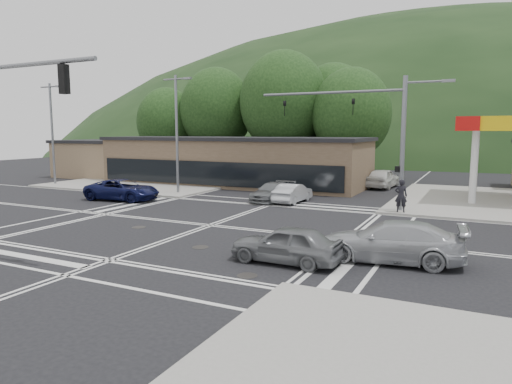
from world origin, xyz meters
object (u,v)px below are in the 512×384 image
at_px(car_blue_west, 122,190).
at_px(car_silver_east, 391,241).
at_px(car_grey_center, 286,244).
at_px(car_northbound, 273,192).
at_px(car_queue_a, 293,193).
at_px(car_queue_b, 383,178).
at_px(pedestrian, 401,196).

bearing_deg(car_blue_west, car_silver_east, -116.00).
height_order(car_grey_center, car_northbound, car_grey_center).
xyz_separation_m(car_queue_a, car_queue_b, (3.95, 10.93, 0.18)).
distance_m(car_queue_a, car_northbound, 1.50).
bearing_deg(pedestrian, car_blue_west, 0.27).
bearing_deg(car_queue_a, car_grey_center, 112.70).
bearing_deg(car_northbound, car_queue_b, 67.58).
bearing_deg(car_grey_center, car_silver_east, 118.65).
height_order(car_queue_b, pedestrian, pedestrian).
bearing_deg(car_blue_west, pedestrian, -86.97).
xyz_separation_m(car_northbound, pedestrian, (8.83, -1.50, 0.47)).
relative_size(car_grey_center, car_queue_a, 1.04).
bearing_deg(pedestrian, car_northbound, -17.91).
bearing_deg(car_grey_center, pedestrian, 169.41).
height_order(car_queue_b, car_northbound, car_queue_b).
bearing_deg(car_queue_a, car_queue_b, -107.81).
distance_m(car_grey_center, car_silver_east, 3.89).
height_order(car_queue_a, car_northbound, car_queue_a).
distance_m(car_silver_east, pedestrian, 10.21).
bearing_deg(car_northbound, pedestrian, -5.57).
relative_size(car_queue_a, car_queue_b, 0.81).
distance_m(car_northbound, pedestrian, 8.97).
relative_size(car_queue_a, car_northbound, 0.89).
distance_m(car_blue_west, pedestrian, 18.71).
bearing_deg(car_queue_b, car_blue_west, 49.87).
bearing_deg(car_queue_b, car_silver_east, 106.13).
relative_size(car_queue_b, car_northbound, 1.11).
bearing_deg(car_queue_b, pedestrian, 109.92).
distance_m(car_blue_west, car_queue_b, 21.45).
distance_m(car_silver_east, car_queue_a, 14.41).
distance_m(car_queue_b, pedestrian, 12.89).
bearing_deg(car_blue_west, car_northbound, -71.65).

